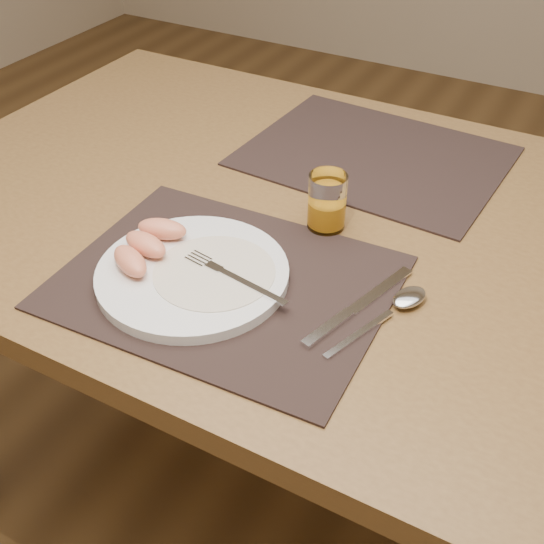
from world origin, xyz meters
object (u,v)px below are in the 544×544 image
(placemat_near, at_px, (226,282))
(placemat_far, at_px, (374,156))
(fork, at_px, (227,274))
(spoon, at_px, (402,302))
(juice_glass, at_px, (327,204))
(table, at_px, (311,254))
(knife, at_px, (351,312))
(plate, at_px, (193,274))

(placemat_near, distance_m, placemat_far, 0.44)
(placemat_near, distance_m, fork, 0.02)
(spoon, xyz_separation_m, juice_glass, (-0.17, 0.12, 0.03))
(table, distance_m, knife, 0.27)
(placemat_far, height_order, spoon, spoon)
(plate, distance_m, knife, 0.23)
(knife, bearing_deg, placemat_far, 108.07)
(plate, height_order, juice_glass, juice_glass)
(placemat_far, distance_m, plate, 0.47)
(placemat_far, relative_size, fork, 2.57)
(placemat_near, relative_size, juice_glass, 5.06)
(fork, bearing_deg, placemat_near, 144.09)
(fork, height_order, juice_glass, juice_glass)
(juice_glass, bearing_deg, knife, -55.53)
(placemat_far, relative_size, juice_glass, 5.06)
(knife, height_order, juice_glass, juice_glass)
(placemat_near, relative_size, knife, 2.08)
(table, relative_size, spoon, 7.45)
(placemat_near, bearing_deg, juice_glass, 71.43)
(table, distance_m, juice_glass, 0.13)
(placemat_near, distance_m, spoon, 0.24)
(knife, relative_size, juice_glass, 2.43)
(plate, bearing_deg, placemat_far, 79.24)
(plate, bearing_deg, table, 73.58)
(table, relative_size, placemat_near, 3.11)
(placemat_far, xyz_separation_m, plate, (-0.09, -0.46, 0.01))
(placemat_near, distance_m, plate, 0.05)
(juice_glass, bearing_deg, placemat_near, -108.57)
(table, height_order, juice_glass, juice_glass)
(plate, distance_m, fork, 0.05)
(plate, bearing_deg, fork, 15.07)
(placemat_far, xyz_separation_m, juice_glass, (0.02, -0.25, 0.04))
(placemat_far, relative_size, spoon, 2.39)
(fork, bearing_deg, plate, -164.93)
(juice_glass, bearing_deg, spoon, -35.76)
(placemat_near, xyz_separation_m, plate, (-0.04, -0.02, 0.01))
(table, distance_m, fork, 0.25)
(plate, bearing_deg, knife, 10.04)
(knife, relative_size, spoon, 1.15)
(table, xyz_separation_m, plate, (-0.07, -0.24, 0.10))
(table, xyz_separation_m, fork, (-0.02, -0.22, 0.11))
(placemat_far, height_order, juice_glass, juice_glass)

